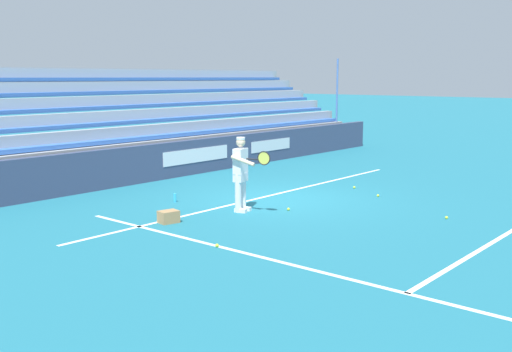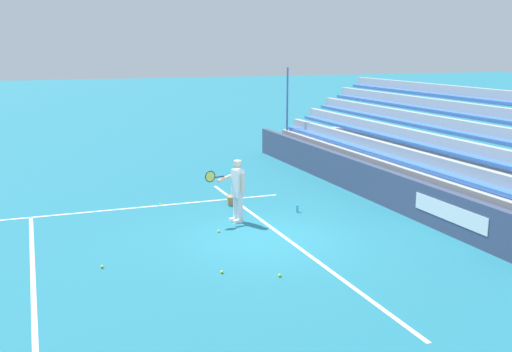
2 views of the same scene
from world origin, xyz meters
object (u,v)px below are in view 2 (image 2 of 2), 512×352
at_px(water_bottle, 297,208).
at_px(tennis_ball_toward_net, 161,204).
at_px(tennis_ball_by_box, 219,231).
at_px(ball_box_cardboard, 232,200).
at_px(tennis_ball_near_player, 280,275).
at_px(tennis_ball_far_right, 222,272).
at_px(tennis_player, 237,190).
at_px(tennis_ball_on_baseline, 102,267).

bearing_deg(water_bottle, tennis_ball_toward_net, 58.38).
bearing_deg(tennis_ball_by_box, water_bottle, -68.79).
height_order(ball_box_cardboard, tennis_ball_near_player, ball_box_cardboard).
xyz_separation_m(ball_box_cardboard, tennis_ball_toward_net, (0.67, 2.07, -0.10)).
distance_m(tennis_ball_far_right, tennis_ball_near_player, 1.24).
bearing_deg(tennis_ball_far_right, tennis_ball_toward_net, 0.48).
distance_m(tennis_player, tennis_ball_on_baseline, 4.63).
height_order(tennis_player, tennis_ball_toward_net, tennis_player).
distance_m(tennis_player, tennis_ball_by_box, 1.39).
bearing_deg(tennis_ball_near_player, tennis_ball_toward_net, 9.62).
xyz_separation_m(tennis_ball_by_box, tennis_ball_on_baseline, (-1.56, 3.14, 0.00)).
relative_size(tennis_ball_toward_net, tennis_ball_by_box, 1.00).
bearing_deg(tennis_ball_toward_net, tennis_ball_on_baseline, 154.45).
height_order(tennis_ball_far_right, tennis_ball_near_player, same).
height_order(tennis_player, water_bottle, tennis_player).
relative_size(tennis_ball_by_box, tennis_ball_on_baseline, 1.00).
distance_m(tennis_ball_toward_net, tennis_ball_by_box, 3.36).
distance_m(tennis_ball_by_box, water_bottle, 2.92).
bearing_deg(ball_box_cardboard, tennis_ball_by_box, 154.46).
bearing_deg(tennis_ball_on_baseline, tennis_ball_far_right, -117.50).
height_order(tennis_ball_toward_net, tennis_ball_by_box, same).
height_order(tennis_ball_on_baseline, tennis_ball_near_player, same).
height_order(tennis_ball_toward_net, tennis_ball_on_baseline, same).
distance_m(tennis_ball_near_player, water_bottle, 5.08).
distance_m(tennis_ball_by_box, tennis_ball_near_player, 3.41).
distance_m(tennis_ball_on_baseline, water_bottle, 6.42).
bearing_deg(tennis_ball_toward_net, water_bottle, -121.62).
bearing_deg(tennis_ball_on_baseline, ball_box_cardboard, -46.56).
xyz_separation_m(tennis_ball_toward_net, tennis_ball_near_player, (-6.65, -1.13, 0.00)).
relative_size(tennis_player, ball_box_cardboard, 4.29).
bearing_deg(water_bottle, tennis_ball_by_box, 111.21).
bearing_deg(tennis_ball_on_baseline, tennis_ball_near_player, -118.21).
height_order(tennis_player, ball_box_cardboard, tennis_player).
relative_size(tennis_ball_on_baseline, water_bottle, 0.30).
height_order(tennis_ball_by_box, water_bottle, water_bottle).
bearing_deg(tennis_ball_toward_net, tennis_ball_by_box, -165.52).
relative_size(tennis_ball_by_box, tennis_ball_near_player, 1.00).
relative_size(tennis_ball_near_player, water_bottle, 0.30).
bearing_deg(tennis_player, tennis_ball_toward_net, 33.01).
distance_m(ball_box_cardboard, tennis_ball_toward_net, 2.18).
bearing_deg(water_bottle, tennis_ball_on_baseline, 114.06).
relative_size(tennis_player, tennis_ball_toward_net, 25.98).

